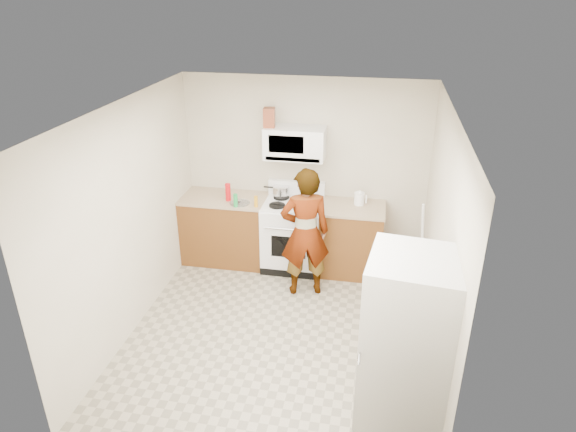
% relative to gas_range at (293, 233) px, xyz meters
% --- Properties ---
extents(floor, '(3.60, 3.60, 0.00)m').
position_rel_gas_range_xyz_m(floor, '(0.10, -1.48, -0.49)').
color(floor, gray).
rests_on(floor, ground).
extents(back_wall, '(3.20, 0.02, 2.50)m').
position_rel_gas_range_xyz_m(back_wall, '(0.10, 0.31, 0.76)').
color(back_wall, beige).
rests_on(back_wall, floor).
extents(right_wall, '(0.02, 3.60, 2.50)m').
position_rel_gas_range_xyz_m(right_wall, '(1.69, -1.48, 0.76)').
color(right_wall, beige).
rests_on(right_wall, floor).
extents(cabinet_left, '(1.12, 0.62, 0.90)m').
position_rel_gas_range_xyz_m(cabinet_left, '(-0.94, 0.01, -0.04)').
color(cabinet_left, brown).
rests_on(cabinet_left, floor).
extents(counter_left, '(1.14, 0.64, 0.03)m').
position_rel_gas_range_xyz_m(counter_left, '(-0.94, 0.01, 0.43)').
color(counter_left, tan).
rests_on(counter_left, cabinet_left).
extents(cabinet_right, '(0.80, 0.62, 0.90)m').
position_rel_gas_range_xyz_m(cabinet_right, '(0.78, 0.01, -0.04)').
color(cabinet_right, brown).
rests_on(cabinet_right, floor).
extents(counter_right, '(0.82, 0.64, 0.03)m').
position_rel_gas_range_xyz_m(counter_right, '(0.78, 0.01, 0.43)').
color(counter_right, tan).
rests_on(counter_right, cabinet_right).
extents(gas_range, '(0.76, 0.65, 1.13)m').
position_rel_gas_range_xyz_m(gas_range, '(0.00, 0.00, 0.00)').
color(gas_range, white).
rests_on(gas_range, floor).
extents(microwave, '(0.76, 0.38, 0.40)m').
position_rel_gas_range_xyz_m(microwave, '(0.00, 0.13, 1.21)').
color(microwave, white).
rests_on(microwave, back_wall).
extents(person, '(0.68, 0.55, 1.64)m').
position_rel_gas_range_xyz_m(person, '(0.26, -0.61, 0.33)').
color(person, tan).
rests_on(person, floor).
extents(fridge, '(0.78, 0.78, 1.70)m').
position_rel_gas_range_xyz_m(fridge, '(1.40, -2.60, 0.36)').
color(fridge, silver).
rests_on(fridge, floor).
extents(kettle, '(0.14, 0.14, 0.16)m').
position_rel_gas_range_xyz_m(kettle, '(0.85, 0.10, 0.53)').
color(kettle, white).
rests_on(kettle, counter_right).
extents(jug, '(0.16, 0.16, 0.24)m').
position_rel_gas_range_xyz_m(jug, '(-0.32, 0.08, 1.53)').
color(jug, brown).
rests_on(jug, microwave).
extents(saucepan, '(0.28, 0.28, 0.12)m').
position_rel_gas_range_xyz_m(saucepan, '(-0.19, 0.18, 0.53)').
color(saucepan, silver).
rests_on(saucepan, gas_range).
extents(tray, '(0.28, 0.22, 0.05)m').
position_rel_gas_range_xyz_m(tray, '(0.21, -0.14, 0.47)').
color(tray, silver).
rests_on(tray, gas_range).
extents(bottle_spray, '(0.09, 0.09, 0.23)m').
position_rel_gas_range_xyz_m(bottle_spray, '(-0.84, -0.09, 0.57)').
color(bottle_spray, red).
rests_on(bottle_spray, counter_left).
extents(bottle_hot_sauce, '(0.06, 0.06, 0.15)m').
position_rel_gas_range_xyz_m(bottle_hot_sauce, '(-0.44, -0.22, 0.52)').
color(bottle_hot_sauce, orange).
rests_on(bottle_hot_sauce, counter_left).
extents(bottle_green_cap, '(0.06, 0.06, 0.17)m').
position_rel_gas_range_xyz_m(bottle_green_cap, '(-0.69, -0.27, 0.54)').
color(bottle_green_cap, '#1A903D').
rests_on(bottle_green_cap, counter_left).
extents(pot_lid, '(0.28, 0.28, 0.01)m').
position_rel_gas_range_xyz_m(pot_lid, '(-0.67, -0.15, 0.46)').
color(pot_lid, silver).
rests_on(pot_lid, counter_left).
extents(broom, '(0.16, 0.27, 1.30)m').
position_rel_gas_range_xyz_m(broom, '(1.64, -0.52, 0.17)').
color(broom, white).
rests_on(broom, floor).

